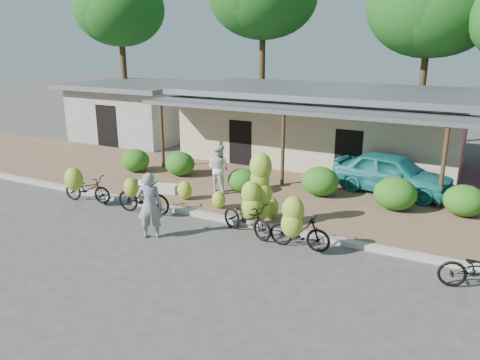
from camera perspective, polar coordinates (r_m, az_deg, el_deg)
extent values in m
plane|color=#43403E|center=(13.04, -5.33, -8.08)|extent=(100.00, 100.00, 0.00)
cube|color=#856048|center=(17.13, 3.72, -1.68)|extent=(60.00, 6.00, 0.12)
cube|color=#A8A399|center=(14.59, -1.09, -4.92)|extent=(60.00, 0.25, 0.15)
cube|color=beige|center=(22.24, 10.12, 6.34)|extent=(12.00, 6.00, 3.10)
cube|color=slate|center=(22.00, 10.34, 10.63)|extent=(13.00, 7.00, 0.25)
cube|color=black|center=(19.58, 7.41, 3.72)|extent=(1.40, 0.12, 2.20)
cube|color=slate|center=(18.29, 6.46, 8.58)|extent=(13.00, 2.00, 0.15)
cylinder|color=#4E331F|center=(20.47, -9.45, 5.13)|extent=(0.14, 0.14, 2.85)
cylinder|color=#4E331F|center=(17.74, 5.24, 3.51)|extent=(0.14, 0.14, 2.85)
cylinder|color=#4E331F|center=(16.52, 23.49, 1.19)|extent=(0.14, 0.14, 2.85)
cube|color=#ABACA6|center=(27.56, -12.43, 7.97)|extent=(6.00, 5.00, 2.90)
cube|color=slate|center=(27.37, -12.64, 11.22)|extent=(7.00, 6.00, 0.25)
cube|color=black|center=(25.81, -15.85, 6.36)|extent=(1.40, 0.12, 2.20)
cylinder|color=#4E331F|center=(30.46, -13.98, 13.12)|extent=(0.36, 0.36, 7.61)
ellipsoid|color=#104211|center=(30.46, -14.45, 19.47)|extent=(5.34, 5.34, 4.27)
ellipsoid|color=#104211|center=(31.03, -14.84, 19.94)|extent=(4.54, 4.54, 3.63)
cylinder|color=#4E331F|center=(28.58, 2.72, 14.19)|extent=(0.36, 0.36, 8.41)
cylinder|color=#4E331F|center=(26.63, 21.45, 11.87)|extent=(0.36, 0.36, 7.45)
ellipsoid|color=#104211|center=(26.62, 22.24, 18.96)|extent=(6.25, 6.25, 5.00)
ellipsoid|color=#104211|center=(27.00, 21.27, 19.65)|extent=(5.31, 5.31, 4.25)
ellipsoid|color=#166016|center=(20.16, -12.63, 2.35)|extent=(1.21, 1.09, 0.95)
ellipsoid|color=#166016|center=(19.24, -7.34, 1.98)|extent=(1.25, 1.12, 0.97)
ellipsoid|color=#166016|center=(16.99, 0.31, -0.06)|extent=(1.11, 0.99, 0.86)
ellipsoid|color=#166016|center=(16.84, 9.75, -0.15)|extent=(1.33, 1.19, 1.04)
ellipsoid|color=#166016|center=(16.02, 18.40, -1.59)|extent=(1.38, 1.24, 1.07)
ellipsoid|color=#166016|center=(16.29, 25.67, -2.27)|extent=(1.28, 1.15, 1.00)
imported|color=black|center=(17.15, -18.10, -1.02)|extent=(1.89, 0.90, 0.95)
ellipsoid|color=#B0C731|center=(16.51, -19.59, 0.08)|extent=(0.65, 0.56, 0.82)
imported|color=black|center=(15.50, -11.72, -2.02)|extent=(1.95, 0.79, 1.14)
ellipsoid|color=#B0C731|center=(14.82, -13.13, -0.90)|extent=(0.49, 0.42, 0.62)
imported|color=black|center=(13.58, 0.86, -4.67)|extent=(2.03, 1.25, 1.00)
ellipsoid|color=#B0C731|center=(13.90, 2.34, -3.19)|extent=(0.72, 0.61, 0.90)
ellipsoid|color=#B0C731|center=(13.70, 2.66, -1.67)|extent=(0.63, 0.54, 0.79)
ellipsoid|color=#B0C731|center=(13.63, 2.44, 0.10)|extent=(0.58, 0.49, 0.73)
ellipsoid|color=#B0C731|center=(13.50, 2.55, 1.66)|extent=(0.66, 0.56, 0.83)
ellipsoid|color=#B0C731|center=(13.62, 1.47, -3.37)|extent=(0.63, 0.54, 0.79)
ellipsoid|color=#B0C731|center=(13.50, 1.36, -1.64)|extent=(0.59, 0.50, 0.74)
imported|color=black|center=(12.77, 7.27, -6.18)|extent=(1.73, 0.54, 1.03)
ellipsoid|color=#B0C731|center=(12.04, 6.36, -5.39)|extent=(0.58, 0.49, 0.72)
ellipsoid|color=#B0C731|center=(11.95, 6.49, -3.66)|extent=(0.58, 0.49, 0.72)
ellipsoid|color=#B0C731|center=(16.33, -6.76, -1.26)|extent=(0.53, 0.45, 0.66)
ellipsoid|color=#B0C731|center=(15.40, -2.61, -2.41)|extent=(0.47, 0.40, 0.58)
ellipsoid|color=#B0C731|center=(14.55, 3.63, -3.31)|extent=(0.58, 0.49, 0.72)
cube|color=beige|center=(17.22, -9.03, -1.02)|extent=(0.92, 0.58, 0.30)
cube|color=beige|center=(17.77, -11.40, -0.62)|extent=(0.83, 0.75, 0.28)
imported|color=gray|center=(13.47, -10.96, -3.07)|extent=(0.84, 0.78, 1.93)
imported|color=silver|center=(16.91, -2.60, 1.43)|extent=(0.92, 0.75, 1.76)
imported|color=#1A7978|center=(17.71, 18.04, 0.79)|extent=(4.47, 2.37, 1.45)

